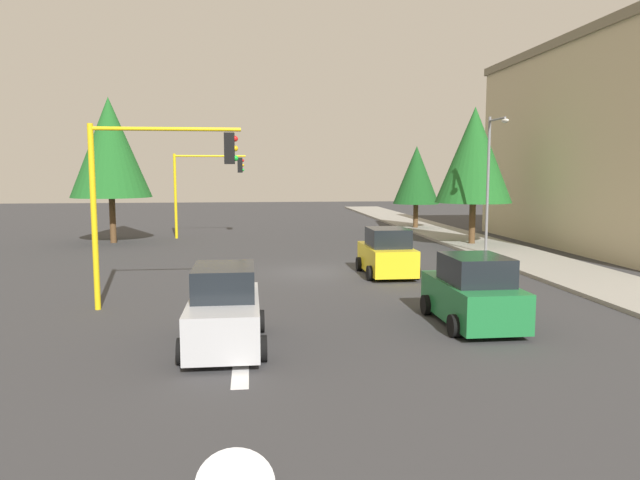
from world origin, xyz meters
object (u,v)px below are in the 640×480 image
tree_roadside_mid (474,155)px  car_silver (224,310)px  street_lamp_curbside (491,170)px  car_yellow (387,254)px  traffic_signal_far_right (204,178)px  tree_roadside_far (416,175)px  tree_opposite_side (110,148)px  traffic_signal_near_right (153,179)px  car_green (473,293)px

tree_roadside_mid → car_silver: (18.41, -13.41, -4.32)m
street_lamp_curbside → car_yellow: 8.60m
traffic_signal_far_right → tree_roadside_far: size_ratio=0.88×
tree_roadside_mid → car_silver: 23.18m
tree_roadside_far → tree_roadside_mid: 10.08m
tree_opposite_side → tree_roadside_far: (-6.00, 20.50, -1.67)m
car_silver → traffic_signal_near_right: bearing=-152.5°
car_green → car_yellow: bearing=-176.1°
tree_roadside_mid → car_yellow: size_ratio=2.10×
tree_roadside_far → car_green: 27.98m
car_silver → tree_roadside_mid: bearing=143.9°
traffic_signal_near_right → tree_roadside_far: size_ratio=0.93×
traffic_signal_far_right → car_silver: (24.41, 2.25, -2.96)m
traffic_signal_near_right → car_silver: size_ratio=1.43×
street_lamp_curbside → traffic_signal_far_right: bearing=-125.0°
street_lamp_curbside → tree_roadside_far: 14.40m
traffic_signal_far_right → tree_roadside_mid: 16.82m
tree_roadside_far → car_green: tree_roadside_far is taller
traffic_signal_far_right → car_silver: 24.69m
tree_opposite_side → tree_roadside_mid: bearing=79.2°
street_lamp_curbside → tree_opposite_side: 21.91m
tree_roadside_far → car_yellow: 20.41m
traffic_signal_near_right → car_silver: (4.41, 2.30, -3.15)m
tree_roadside_far → car_silver: bearing=-24.4°
traffic_signal_far_right → car_silver: size_ratio=1.36×
street_lamp_curbside → car_green: (12.74, -5.80, -3.45)m
traffic_signal_far_right → traffic_signal_near_right: size_ratio=0.95×
tree_roadside_mid → car_green: size_ratio=2.02×
traffic_signal_near_right → car_green: (3.13, 9.10, -3.14)m
traffic_signal_far_right → car_yellow: (15.04, 8.50, -2.96)m
tree_roadside_mid → car_green: bearing=-21.1°
car_silver → traffic_signal_far_right: bearing=-174.7°
tree_roadside_mid → car_yellow: (9.04, -7.15, -4.32)m
tree_roadside_far → car_green: (27.13, -6.10, -3.13)m
traffic_signal_far_right → traffic_signal_near_right: traffic_signal_near_right is taller
street_lamp_curbside → car_yellow: bearing=-53.8°
car_yellow → tree_roadside_mid: bearing=141.6°
street_lamp_curbside → car_green: 14.42m
car_yellow → tree_opposite_side: bearing=-133.3°
tree_opposite_side → tree_roadside_far: size_ratio=1.41×
tree_opposite_side → car_green: (21.13, 14.40, -4.81)m
car_yellow → car_green: size_ratio=0.96×
street_lamp_curbside → car_silver: 19.17m
car_silver → street_lamp_curbside: bearing=138.0°
car_green → street_lamp_curbside: bearing=155.5°
car_yellow → car_silver: size_ratio=0.95×
car_yellow → car_silver: bearing=-33.7°
tree_opposite_side → car_green: 26.02m
traffic_signal_near_right → car_yellow: (-4.96, 8.55, -3.15)m
car_yellow → street_lamp_curbside: bearing=126.2°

